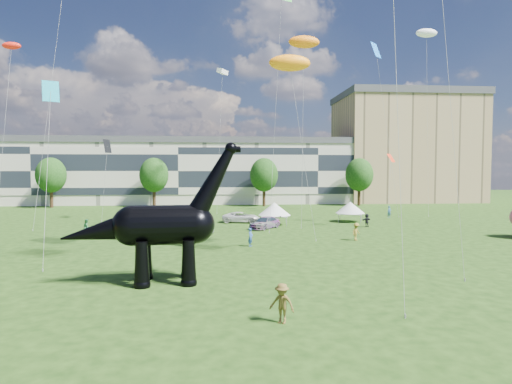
{
  "coord_description": "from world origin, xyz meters",
  "views": [
    {
      "loc": [
        0.16,
        -25.48,
        6.76
      ],
      "look_at": [
        2.87,
        8.0,
        5.0
      ],
      "focal_mm": 30.0,
      "sensor_mm": 36.0,
      "label": 1
    }
  ],
  "objects": [
    {
      "name": "car_white",
      "position": [
        2.7,
        28.8,
        0.68
      ],
      "size": [
        5.21,
        3.07,
        1.36
      ],
      "primitive_type": "imported",
      "rotation": [
        0.0,
        0.0,
        1.4
      ],
      "color": "silver",
      "rests_on": "ground"
    },
    {
      "name": "terrace_row",
      "position": [
        -8.0,
        62.0,
        6.0
      ],
      "size": [
        78.0,
        11.0,
        12.0
      ],
      "primitive_type": "cube",
      "color": "beige",
      "rests_on": "ground"
    },
    {
      "name": "gazebo_near",
      "position": [
        6.6,
        26.21,
        1.93
      ],
      "size": [
        4.4,
        4.4,
        2.75
      ],
      "rotation": [
        0.0,
        0.0,
        -0.13
      ],
      "color": "silver",
      "rests_on": "ground"
    },
    {
      "name": "car_silver",
      "position": [
        -7.84,
        21.9,
        0.78
      ],
      "size": [
        3.42,
        4.95,
        1.57
      ],
      "primitive_type": "imported",
      "rotation": [
        0.0,
        0.0,
        0.38
      ],
      "color": "silver",
      "rests_on": "ground"
    },
    {
      "name": "apartment_block",
      "position": [
        40.0,
        65.0,
        11.0
      ],
      "size": [
        28.0,
        18.0,
        22.0
      ],
      "primitive_type": "cube",
      "color": "tan",
      "rests_on": "ground"
    },
    {
      "name": "kites",
      "position": [
        10.71,
        26.91,
        21.57
      ],
      "size": [
        60.02,
        49.56,
        30.82
      ],
      "color": "red",
      "rests_on": "ground"
    },
    {
      "name": "tree_far_left",
      "position": [
        -30.0,
        53.0,
        6.29
      ],
      "size": [
        5.2,
        5.2,
        9.44
      ],
      "color": "#382314",
      "rests_on": "ground"
    },
    {
      "name": "tree_mid_left",
      "position": [
        -12.0,
        53.0,
        6.29
      ],
      "size": [
        5.2,
        5.2,
        9.44
      ],
      "color": "#382314",
      "rests_on": "ground"
    },
    {
      "name": "car_grey",
      "position": [
        -2.73,
        19.25,
        0.68
      ],
      "size": [
        4.22,
        1.75,
        1.36
      ],
      "primitive_type": "imported",
      "rotation": [
        0.0,
        0.0,
        1.49
      ],
      "color": "slate",
      "rests_on": "ground"
    },
    {
      "name": "tree_mid_right",
      "position": [
        8.0,
        53.0,
        6.29
      ],
      "size": [
        5.2,
        5.2,
        9.44
      ],
      "color": "#382314",
      "rests_on": "ground"
    },
    {
      "name": "visitors",
      "position": [
        -1.98,
        15.21,
        0.85
      ],
      "size": [
        54.68,
        40.54,
        1.77
      ],
      "color": "#8F949D",
      "rests_on": "ground"
    },
    {
      "name": "dinosaur_sculpture",
      "position": [
        -3.64,
        0.24,
        3.3
      ],
      "size": [
        10.72,
        3.15,
        8.74
      ],
      "rotation": [
        0.0,
        0.0,
        0.08
      ],
      "color": "black",
      "rests_on": "ground"
    },
    {
      "name": "tree_far_right",
      "position": [
        26.0,
        53.0,
        6.29
      ],
      "size": [
        5.2,
        5.2,
        9.44
      ],
      "color": "#382314",
      "rests_on": "ground"
    },
    {
      "name": "car_dark",
      "position": [
        5.12,
        23.04,
        0.67
      ],
      "size": [
        4.35,
        4.73,
        1.33
      ],
      "primitive_type": "imported",
      "rotation": [
        0.0,
        0.0,
        -0.69
      ],
      "color": "#595960",
      "rests_on": "ground"
    },
    {
      "name": "gazebo_far",
      "position": [
        16.78,
        28.49,
        1.83
      ],
      "size": [
        4.8,
        4.8,
        2.61
      ],
      "rotation": [
        0.0,
        0.0,
        -0.36
      ],
      "color": "silver",
      "rests_on": "ground"
    },
    {
      "name": "ground",
      "position": [
        0.0,
        0.0,
        0.0
      ],
      "size": [
        220.0,
        220.0,
        0.0
      ],
      "primitive_type": "plane",
      "color": "#16330C",
      "rests_on": "ground"
    }
  ]
}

